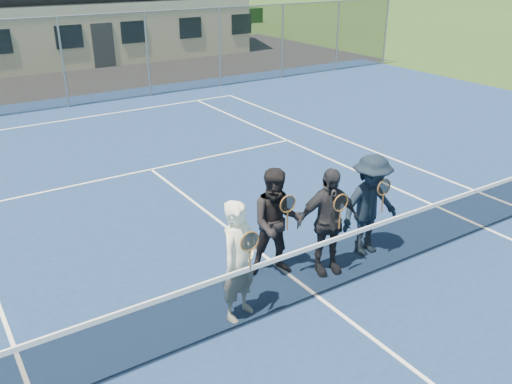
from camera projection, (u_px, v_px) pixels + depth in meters
ground at (27, 76)px, 23.61m from camera, size 220.00×220.00×0.00m
court_surface at (318, 297)px, 8.25m from camera, size 30.00×30.00×0.02m
court_markings at (318, 297)px, 8.24m from camera, size 11.03×23.83×0.01m
tennis_net at (319, 267)px, 8.04m from camera, size 11.68×0.08×1.10m
perimeter_fence at (63, 63)px, 18.01m from camera, size 30.07×0.07×3.02m
player_a at (239, 261)px, 7.47m from camera, size 0.77×0.63×1.80m
player_b at (277, 223)px, 8.55m from camera, size 1.08×0.98×1.80m
player_c at (328, 221)px, 8.59m from camera, size 1.13×0.70×1.80m
player_d at (370, 205)px, 9.14m from camera, size 1.18×0.70×1.80m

